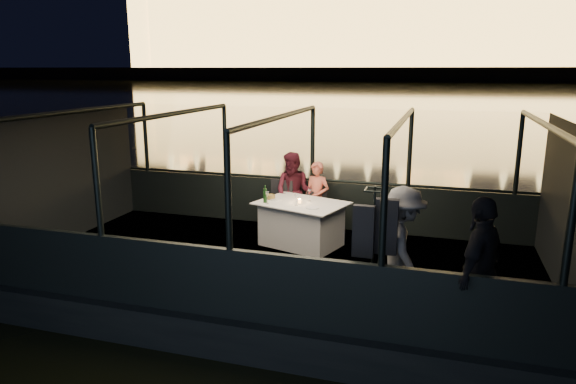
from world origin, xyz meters
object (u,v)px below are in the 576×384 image
(chair_port_left, at_px, (279,210))
(wine_bottle, at_px, (265,194))
(dining_table_central, at_px, (301,224))
(coat_stand, at_px, (373,246))
(chair_port_right, at_px, (314,213))
(passenger_dark, at_px, (480,270))
(person_man_maroon, at_px, (294,193))
(passenger_stripe, at_px, (402,243))
(person_woman_coral, at_px, (317,194))

(chair_port_left, height_order, wine_bottle, wine_bottle)
(dining_table_central, bearing_deg, coat_stand, -55.95)
(chair_port_right, distance_m, passenger_dark, 4.05)
(chair_port_left, height_order, chair_port_right, chair_port_left)
(person_man_maroon, relative_size, passenger_dark, 0.89)
(dining_table_central, xyz_separation_m, wine_bottle, (-0.60, -0.17, 0.53))
(chair_port_right, height_order, person_man_maroon, person_man_maroon)
(passenger_stripe, xyz_separation_m, passenger_dark, (0.89, -0.64, 0.00))
(person_man_maroon, bearing_deg, coat_stand, -50.38)
(person_woman_coral, xyz_separation_m, person_man_maroon, (-0.45, 0.00, 0.00))
(dining_table_central, xyz_separation_m, chair_port_right, (0.10, 0.51, 0.06))
(chair_port_right, relative_size, person_woman_coral, 0.60)
(chair_port_right, xyz_separation_m, person_woman_coral, (-0.01, 0.21, 0.30))
(chair_port_right, relative_size, wine_bottle, 2.69)
(person_woman_coral, height_order, passenger_dark, passenger_dark)
(passenger_stripe, bearing_deg, dining_table_central, 24.02)
(chair_port_left, height_order, person_woman_coral, person_woman_coral)
(wine_bottle, bearing_deg, person_woman_coral, 52.19)
(chair_port_left, height_order, coat_stand, coat_stand)
(dining_table_central, relative_size, wine_bottle, 4.83)
(person_woman_coral, height_order, passenger_stripe, passenger_stripe)
(passenger_dark, bearing_deg, person_woman_coral, -117.64)
(chair_port_left, bearing_deg, coat_stand, -43.57)
(dining_table_central, xyz_separation_m, passenger_stripe, (1.85, -1.90, 0.47))
(passenger_dark, bearing_deg, wine_bottle, -102.04)
(coat_stand, xyz_separation_m, wine_bottle, (-2.12, 2.08, 0.02))
(passenger_stripe, distance_m, passenger_dark, 1.10)
(wine_bottle, bearing_deg, dining_table_central, 16.03)
(dining_table_central, distance_m, wine_bottle, 0.82)
(person_man_maroon, xyz_separation_m, passenger_dark, (3.09, -3.26, 0.10))
(passenger_dark, distance_m, wine_bottle, 4.09)
(dining_table_central, distance_m, person_woman_coral, 0.81)
(dining_table_central, bearing_deg, wine_bottle, -163.97)
(dining_table_central, bearing_deg, chair_port_left, 137.47)
(person_man_maroon, bearing_deg, passenger_stripe, -42.59)
(coat_stand, relative_size, person_man_maroon, 1.09)
(dining_table_central, height_order, chair_port_left, chair_port_left)
(chair_port_left, relative_size, person_man_maroon, 0.64)
(chair_port_left, relative_size, passenger_dark, 0.57)
(dining_table_central, height_order, chair_port_right, chair_port_right)
(person_man_maroon, bearing_deg, chair_port_left, -133.52)
(dining_table_central, bearing_deg, passenger_dark, -42.90)
(person_woman_coral, relative_size, passenger_dark, 0.80)
(dining_table_central, height_order, passenger_dark, passenger_dark)
(person_woman_coral, xyz_separation_m, wine_bottle, (-0.69, -0.89, 0.17))
(person_woman_coral, distance_m, passenger_dark, 4.20)
(coat_stand, height_order, passenger_dark, coat_stand)
(dining_table_central, xyz_separation_m, coat_stand, (1.52, -2.25, 0.51))
(dining_table_central, distance_m, passenger_dark, 3.76)
(coat_stand, height_order, person_man_maroon, coat_stand)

